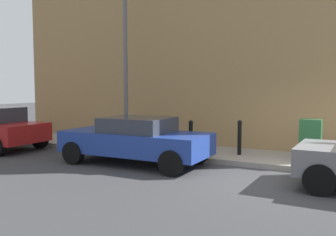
% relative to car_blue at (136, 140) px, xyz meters
% --- Properties ---
extents(ground, '(80.00, 80.00, 0.00)m').
position_rel_car_blue_xyz_m(ground, '(0.04, -4.20, -0.70)').
color(ground, '#38383A').
extents(sidewalk, '(2.21, 30.00, 0.15)m').
position_rel_car_blue_xyz_m(sidewalk, '(2.13, 1.80, -0.62)').
color(sidewalk, gray).
rests_on(sidewalk, ground).
extents(corner_building, '(7.55, 13.65, 9.97)m').
position_rel_car_blue_xyz_m(corner_building, '(6.96, 0.63, 4.29)').
color(corner_building, '#9E7A4C').
rests_on(corner_building, ground).
extents(car_blue, '(1.85, 4.20, 1.33)m').
position_rel_car_blue_xyz_m(car_blue, '(0.00, 0.00, 0.00)').
color(car_blue, navy).
rests_on(car_blue, ground).
extents(utility_cabinet, '(0.46, 0.61, 1.15)m').
position_rel_car_blue_xyz_m(utility_cabinet, '(1.91, -4.36, -0.02)').
color(utility_cabinet, '#1E4C28').
rests_on(utility_cabinet, sidewalk).
extents(bollard_near_cabinet, '(0.14, 0.14, 1.04)m').
position_rel_car_blue_xyz_m(bollard_near_cabinet, '(2.01, -2.37, 0.01)').
color(bollard_near_cabinet, black).
rests_on(bollard_near_cabinet, sidewalk).
extents(bollard_far_kerb, '(0.14, 0.14, 1.04)m').
position_rel_car_blue_xyz_m(bollard_far_kerb, '(1.28, -1.11, 0.01)').
color(bollard_far_kerb, black).
rests_on(bollard_far_kerb, sidewalk).
extents(lamppost, '(0.20, 0.44, 5.72)m').
position_rel_car_blue_xyz_m(lamppost, '(1.83, 1.57, 2.60)').
color(lamppost, '#59595B').
rests_on(lamppost, sidewalk).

